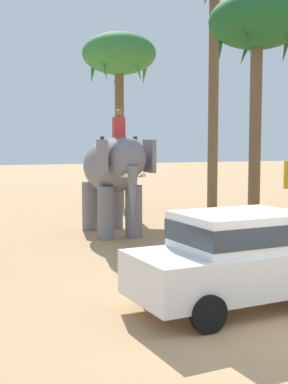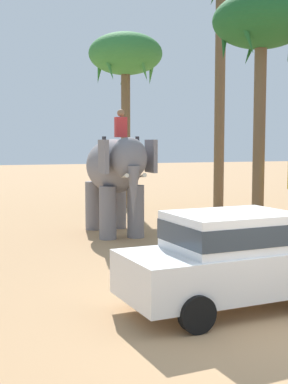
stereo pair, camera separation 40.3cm
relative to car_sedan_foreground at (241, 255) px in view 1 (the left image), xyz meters
The scene contains 5 objects.
ground_plane 1.32m from the car_sedan_foreground, 89.02° to the right, with size 120.00×120.00×0.00m, color tan.
car_sedan_foreground is the anchor object (origin of this frame).
elephant_with_mahout 7.89m from the car_sedan_foreground, 89.59° to the left, with size 1.61×3.86×3.88m.
palm_tree_behind_elephant 15.55m from the car_sedan_foreground, 80.58° to the left, with size 3.20×3.20×7.61m.
palm_tree_near_hut 10.59m from the car_sedan_foreground, 56.50° to the left, with size 3.20×3.20×7.76m.
Camera 1 is at (-4.88, -7.13, 2.94)m, focal length 49.94 mm.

